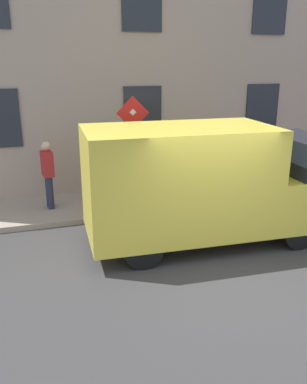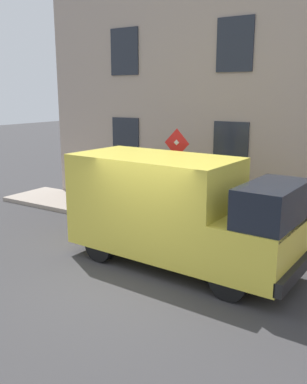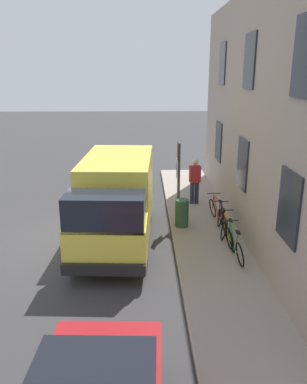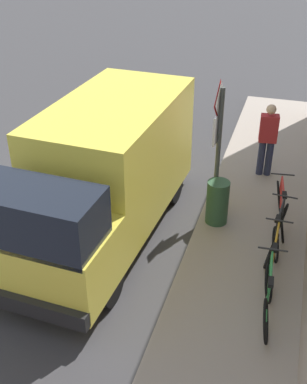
{
  "view_description": "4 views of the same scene",
  "coord_description": "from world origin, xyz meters",
  "px_view_note": "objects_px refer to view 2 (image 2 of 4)",
  "views": [
    {
      "loc": [
        -6.16,
        3.23,
        3.74
      ],
      "look_at": [
        2.14,
        0.6,
        0.92
      ],
      "focal_mm": 37.92,
      "sensor_mm": 36.0,
      "label": 1
    },
    {
      "loc": [
        -6.71,
        -4.75,
        3.88
      ],
      "look_at": [
        2.07,
        0.84,
        1.43
      ],
      "focal_mm": 39.13,
      "sensor_mm": 36.0,
      "label": 2
    },
    {
      "loc": [
        2.09,
        -11.3,
        4.97
      ],
      "look_at": [
        2.4,
        0.85,
        1.2
      ],
      "focal_mm": 36.55,
      "sensor_mm": 36.0,
      "label": 3
    },
    {
      "loc": [
        4.46,
        -7.52,
        5.64
      ],
      "look_at": [
        2.21,
        -0.21,
        1.05
      ],
      "focal_mm": 45.27,
      "sensor_mm": 36.0,
      "label": 4
    }
  ],
  "objects_px": {
    "sign_post_stacked": "(177,166)",
    "bicycle_orange": "(250,214)",
    "delivery_van": "(176,209)",
    "bicycle_green": "(279,219)",
    "litter_bin": "(187,214)",
    "pedestrian": "(135,184)",
    "bicycle_red": "(198,206)",
    "bicycle_black": "(223,210)"
  },
  "relations": [
    {
      "from": "bicycle_black",
      "to": "pedestrian",
      "type": "distance_m",
      "value": 2.95
    },
    {
      "from": "bicycle_green",
      "to": "bicycle_red",
      "type": "xyz_separation_m",
      "value": [
        -0.0,
        2.51,
        0.0
      ]
    },
    {
      "from": "bicycle_red",
      "to": "pedestrian",
      "type": "relative_size",
      "value": 1.0
    },
    {
      "from": "bicycle_orange",
      "to": "litter_bin",
      "type": "relative_size",
      "value": 1.9
    },
    {
      "from": "delivery_van",
      "to": "sign_post_stacked",
      "type": "bearing_deg",
      "value": 122.11
    },
    {
      "from": "bicycle_orange",
      "to": "litter_bin",
      "type": "distance_m",
      "value": 1.86
    },
    {
      "from": "bicycle_green",
      "to": "litter_bin",
      "type": "relative_size",
      "value": 1.91
    },
    {
      "from": "pedestrian",
      "to": "bicycle_red",
      "type": "bearing_deg",
      "value": -173.13
    },
    {
      "from": "bicycle_orange",
      "to": "pedestrian",
      "type": "bearing_deg",
      "value": 8.81
    },
    {
      "from": "bicycle_orange",
      "to": "pedestrian",
      "type": "height_order",
      "value": "pedestrian"
    },
    {
      "from": "delivery_van",
      "to": "bicycle_green",
      "type": "relative_size",
      "value": 3.16
    },
    {
      "from": "bicycle_orange",
      "to": "bicycle_red",
      "type": "xyz_separation_m",
      "value": [
        -0.0,
        1.67,
        0.0
      ]
    },
    {
      "from": "litter_bin",
      "to": "bicycle_orange",
      "type": "bearing_deg",
      "value": -49.64
    },
    {
      "from": "pedestrian",
      "to": "bicycle_black",
      "type": "bearing_deg",
      "value": -177.18
    },
    {
      "from": "bicycle_red",
      "to": "pedestrian",
      "type": "height_order",
      "value": "pedestrian"
    },
    {
      "from": "bicycle_red",
      "to": "bicycle_orange",
      "type": "bearing_deg",
      "value": 172.69
    },
    {
      "from": "bicycle_black",
      "to": "pedestrian",
      "type": "bearing_deg",
      "value": 15.36
    },
    {
      "from": "bicycle_green",
      "to": "pedestrian",
      "type": "distance_m",
      "value": 4.59
    },
    {
      "from": "bicycle_red",
      "to": "litter_bin",
      "type": "distance_m",
      "value": 1.23
    },
    {
      "from": "pedestrian",
      "to": "delivery_van",
      "type": "bearing_deg",
      "value": 130.87
    },
    {
      "from": "pedestrian",
      "to": "bicycle_orange",
      "type": "bearing_deg",
      "value": -179.48
    },
    {
      "from": "delivery_van",
      "to": "litter_bin",
      "type": "distance_m",
      "value": 2.32
    },
    {
      "from": "litter_bin",
      "to": "sign_post_stacked",
      "type": "bearing_deg",
      "value": 117.59
    },
    {
      "from": "delivery_van",
      "to": "litter_bin",
      "type": "bearing_deg",
      "value": 114.23
    },
    {
      "from": "bicycle_green",
      "to": "pedestrian",
      "type": "relative_size",
      "value": 1.0
    },
    {
      "from": "bicycle_green",
      "to": "bicycle_orange",
      "type": "distance_m",
      "value": 0.84
    },
    {
      "from": "bicycle_orange",
      "to": "litter_bin",
      "type": "xyz_separation_m",
      "value": [
        -1.2,
        1.42,
        0.08
      ]
    },
    {
      "from": "delivery_van",
      "to": "pedestrian",
      "type": "relative_size",
      "value": 3.15
    },
    {
      "from": "bicycle_black",
      "to": "delivery_van",
      "type": "bearing_deg",
      "value": 99.01
    },
    {
      "from": "delivery_van",
      "to": "bicycle_red",
      "type": "xyz_separation_m",
      "value": [
        3.25,
        1.06,
        -0.82
      ]
    },
    {
      "from": "sign_post_stacked",
      "to": "bicycle_orange",
      "type": "distance_m",
      "value": 2.6
    },
    {
      "from": "bicycle_red",
      "to": "delivery_van",
      "type": "bearing_deg",
      "value": 100.68
    },
    {
      "from": "bicycle_black",
      "to": "litter_bin",
      "type": "bearing_deg",
      "value": 69.49
    },
    {
      "from": "delivery_van",
      "to": "bicycle_green",
      "type": "height_order",
      "value": "delivery_van"
    },
    {
      "from": "bicycle_orange",
      "to": "bicycle_red",
      "type": "height_order",
      "value": "same"
    },
    {
      "from": "sign_post_stacked",
      "to": "litter_bin",
      "type": "distance_m",
      "value": 1.41
    },
    {
      "from": "pedestrian",
      "to": "litter_bin",
      "type": "xyz_separation_m",
      "value": [
        -0.69,
        -2.27,
        -0.48
      ]
    },
    {
      "from": "delivery_van",
      "to": "bicycle_green",
      "type": "bearing_deg",
      "value": 68.78
    },
    {
      "from": "bicycle_orange",
      "to": "bicycle_red",
      "type": "bearing_deg",
      "value": 0.94
    },
    {
      "from": "sign_post_stacked",
      "to": "bicycle_orange",
      "type": "bearing_deg",
      "value": -51.41
    },
    {
      "from": "sign_post_stacked",
      "to": "bicycle_black",
      "type": "height_order",
      "value": "sign_post_stacked"
    },
    {
      "from": "bicycle_red",
      "to": "litter_bin",
      "type": "xyz_separation_m",
      "value": [
        -1.2,
        -0.26,
        0.08
      ]
    }
  ]
}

